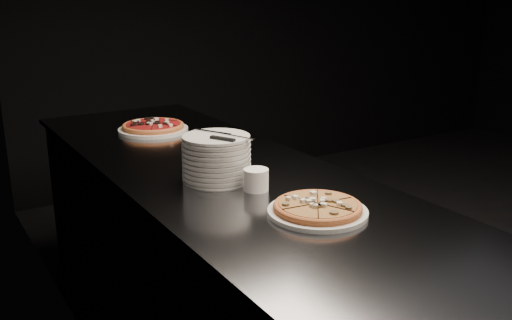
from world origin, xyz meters
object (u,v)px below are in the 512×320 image
counter (228,290)px  cutlery (221,135)px  pizza_mushroom (318,208)px  ramekin (256,179)px  plate_stack (216,158)px  pizza_tomato (153,127)px

counter → cutlery: bearing=-127.8°
pizza_mushroom → cutlery: bearing=102.1°
pizza_mushroom → counter: bearing=93.3°
pizza_mushroom → ramekin: size_ratio=3.58×
plate_stack → pizza_tomato: bearing=84.0°
cutlery → pizza_tomato: bearing=57.5°
plate_stack → ramekin: (0.06, -0.16, -0.04)m
cutlery → ramekin: (0.05, -0.14, -0.12)m
counter → cutlery: (-0.06, -0.08, 0.61)m
counter → cutlery: 0.62m
pizza_mushroom → plate_stack: size_ratio=1.27×
pizza_mushroom → ramekin: 0.27m
counter → plate_stack: plate_stack is taller
counter → ramekin: (-0.01, -0.22, 0.50)m
ramekin → counter: bearing=86.6°
counter → pizza_tomato: pizza_tomato is taller
counter → cutlery: size_ratio=10.42×
pizza_mushroom → cutlery: cutlery is taller
pizza_tomato → ramekin: bearing=-91.5°
pizza_tomato → cutlery: cutlery is taller
counter → pizza_mushroom: (0.03, -0.48, 0.48)m
pizza_tomato → plate_stack: (-0.08, -0.75, 0.06)m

